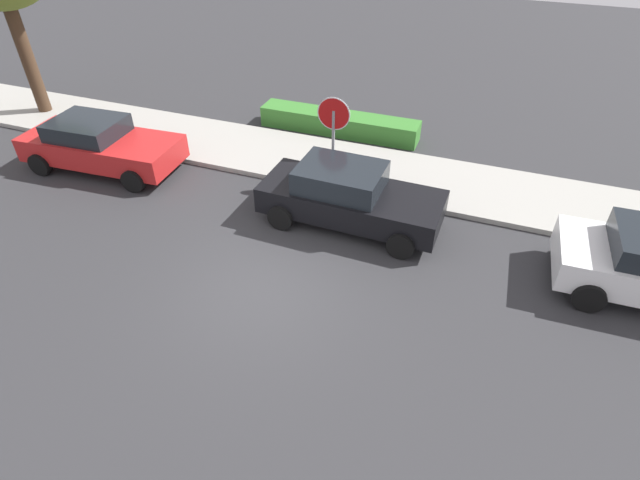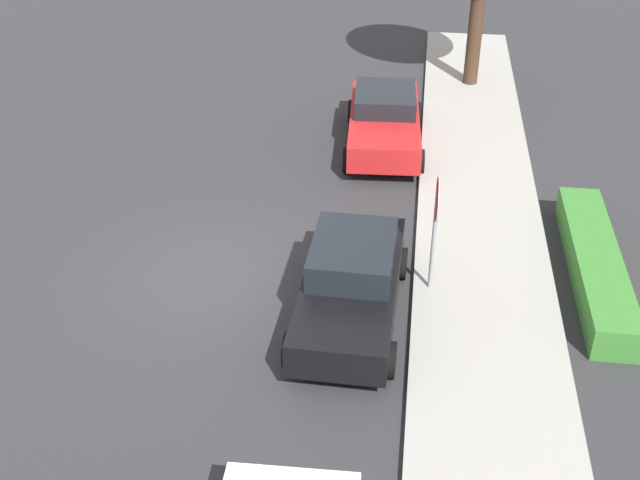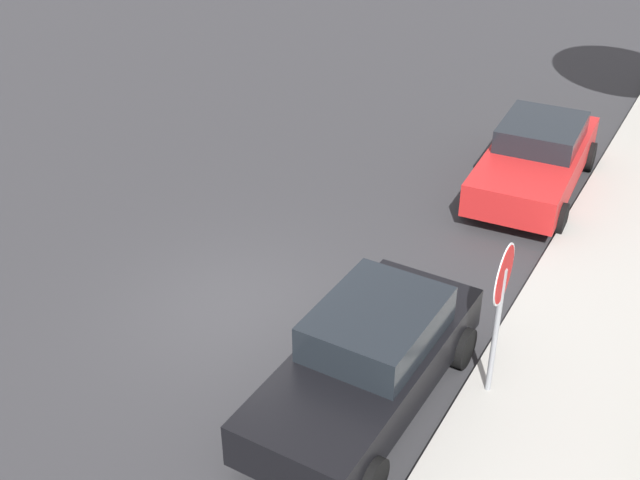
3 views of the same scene
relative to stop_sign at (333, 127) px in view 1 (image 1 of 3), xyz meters
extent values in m
plane|color=#2D2D30|center=(0.01, -4.32, -1.77)|extent=(60.00, 60.00, 0.00)
cube|color=#9E9B93|center=(0.01, 1.07, -1.70)|extent=(32.00, 2.77, 0.14)
cylinder|color=gray|center=(0.00, 0.00, -0.67)|extent=(0.08, 0.08, 2.20)
cylinder|color=white|center=(0.00, 0.00, 0.35)|extent=(0.86, 0.04, 0.86)
cylinder|color=red|center=(0.00, 0.00, 0.35)|extent=(0.80, 0.05, 0.80)
cube|color=black|center=(0.99, -1.47, -1.14)|extent=(4.41, 1.80, 0.65)
cube|color=black|center=(0.70, -1.46, -0.54)|extent=(2.02, 1.55, 0.56)
cylinder|color=black|center=(2.49, -0.65, -1.45)|extent=(0.64, 0.23, 0.64)
cylinder|color=black|center=(2.45, -2.36, -1.45)|extent=(0.64, 0.23, 0.64)
cylinder|color=black|center=(-0.48, -0.58, -1.45)|extent=(0.64, 0.23, 0.64)
cylinder|color=black|center=(-0.52, -2.29, -1.45)|extent=(0.64, 0.23, 0.64)
cube|color=red|center=(-6.51, -1.32, -1.13)|extent=(4.58, 2.05, 0.66)
cube|color=black|center=(-6.85, -1.34, -0.57)|extent=(2.00, 1.69, 0.47)
cylinder|color=black|center=(-5.04, -0.34, -1.45)|extent=(0.65, 0.26, 0.64)
cylinder|color=black|center=(-4.94, -2.13, -1.45)|extent=(0.65, 0.26, 0.64)
cylinder|color=black|center=(-8.09, -0.52, -1.45)|extent=(0.65, 0.26, 0.64)
cylinder|color=black|center=(-7.98, -2.31, -1.45)|extent=(0.65, 0.26, 0.64)
cylinder|color=black|center=(6.27, -0.85, -1.45)|extent=(0.65, 0.24, 0.64)
cylinder|color=black|center=(6.32, -2.67, -1.45)|extent=(0.65, 0.24, 0.64)
cylinder|color=#422D1E|center=(-11.13, 1.06, 0.00)|extent=(0.44, 0.44, 3.54)
cube|color=#387A2D|center=(-0.93, 3.27, -1.45)|extent=(5.23, 0.88, 0.65)
camera|label=1|loc=(3.84, -11.20, 5.47)|focal=28.00mm
camera|label=2|loc=(12.96, -0.46, 7.54)|focal=45.00mm
camera|label=3|loc=(8.73, 2.16, 6.20)|focal=45.00mm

